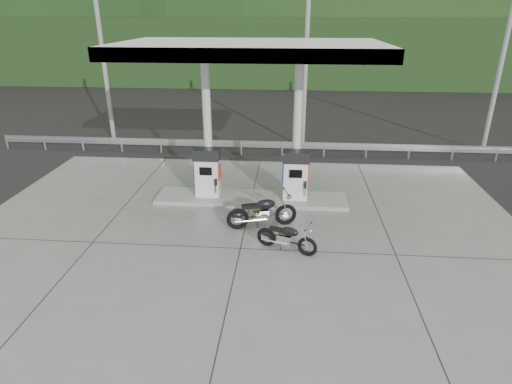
# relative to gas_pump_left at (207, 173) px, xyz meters

# --- Properties ---
(ground) EXTENTS (160.00, 160.00, 0.00)m
(ground) POSITION_rel_gas_pump_left_xyz_m (1.60, -2.50, -1.07)
(ground) COLOR black
(ground) RESTS_ON ground
(forecourt_apron) EXTENTS (18.00, 14.00, 0.02)m
(forecourt_apron) POSITION_rel_gas_pump_left_xyz_m (1.60, -2.50, -1.06)
(forecourt_apron) COLOR slate
(forecourt_apron) RESTS_ON ground
(pump_island) EXTENTS (7.00, 1.40, 0.15)m
(pump_island) POSITION_rel_gas_pump_left_xyz_m (1.60, 0.00, -0.98)
(pump_island) COLOR gray
(pump_island) RESTS_ON forecourt_apron
(gas_pump_left) EXTENTS (0.95, 0.55, 1.80)m
(gas_pump_left) POSITION_rel_gas_pump_left_xyz_m (0.00, 0.00, 0.00)
(gas_pump_left) COLOR white
(gas_pump_left) RESTS_ON pump_island
(gas_pump_right) EXTENTS (0.95, 0.55, 1.80)m
(gas_pump_right) POSITION_rel_gas_pump_left_xyz_m (3.20, 0.00, 0.00)
(gas_pump_right) COLOR white
(gas_pump_right) RESTS_ON pump_island
(canopy_column_left) EXTENTS (0.30, 0.30, 5.00)m
(canopy_column_left) POSITION_rel_gas_pump_left_xyz_m (0.00, 0.40, 1.60)
(canopy_column_left) COLOR silver
(canopy_column_left) RESTS_ON pump_island
(canopy_column_right) EXTENTS (0.30, 0.30, 5.00)m
(canopy_column_right) POSITION_rel_gas_pump_left_xyz_m (3.20, 0.40, 1.60)
(canopy_column_right) COLOR silver
(canopy_column_right) RESTS_ON pump_island
(canopy_roof) EXTENTS (8.50, 5.00, 0.40)m
(canopy_roof) POSITION_rel_gas_pump_left_xyz_m (1.60, 0.00, 4.30)
(canopy_roof) COLOR white
(canopy_roof) RESTS_ON canopy_column_left
(guardrail) EXTENTS (26.00, 0.16, 1.42)m
(guardrail) POSITION_rel_gas_pump_left_xyz_m (1.60, 5.50, -0.36)
(guardrail) COLOR #96999E
(guardrail) RESTS_ON ground
(road) EXTENTS (60.00, 7.00, 0.01)m
(road) POSITION_rel_gas_pump_left_xyz_m (1.60, 9.00, -1.07)
(road) COLOR black
(road) RESTS_ON ground
(utility_pole_a) EXTENTS (0.22, 0.22, 8.00)m
(utility_pole_a) POSITION_rel_gas_pump_left_xyz_m (-6.40, 7.00, 2.93)
(utility_pole_a) COLOR gray
(utility_pole_a) RESTS_ON ground
(utility_pole_b) EXTENTS (0.22, 0.22, 8.00)m
(utility_pole_b) POSITION_rel_gas_pump_left_xyz_m (3.60, 7.00, 2.93)
(utility_pole_b) COLOR gray
(utility_pole_b) RESTS_ON ground
(utility_pole_c) EXTENTS (0.22, 0.22, 8.00)m
(utility_pole_c) POSITION_rel_gas_pump_left_xyz_m (12.60, 7.00, 2.93)
(utility_pole_c) COLOR gray
(utility_pole_c) RESTS_ON ground
(tree_band) EXTENTS (80.00, 6.00, 6.00)m
(tree_band) POSITION_rel_gas_pump_left_xyz_m (1.60, 27.50, 1.93)
(tree_band) COLOR black
(tree_band) RESTS_ON ground
(forested_hills) EXTENTS (100.00, 40.00, 140.00)m
(forested_hills) POSITION_rel_gas_pump_left_xyz_m (1.60, 57.50, -1.07)
(forested_hills) COLOR black
(forested_hills) RESTS_ON ground
(motorcycle_left) EXTENTS (1.83, 1.16, 0.83)m
(motorcycle_left) POSITION_rel_gas_pump_left_xyz_m (2.95, -3.49, -0.64)
(motorcycle_left) COLOR black
(motorcycle_left) RESTS_ON forecourt_apron
(motorcycle_right) EXTENTS (2.26, 1.25, 1.02)m
(motorcycle_right) POSITION_rel_gas_pump_left_xyz_m (2.14, -2.04, -0.54)
(motorcycle_right) COLOR black
(motorcycle_right) RESTS_ON forecourt_apron
(duck) EXTENTS (0.45, 0.30, 0.32)m
(duck) POSITION_rel_gas_pump_left_xyz_m (2.46, -3.11, -0.89)
(duck) COLOR brown
(duck) RESTS_ON forecourt_apron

